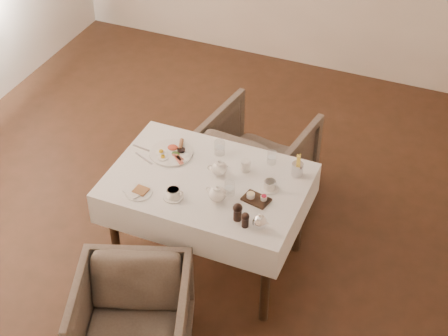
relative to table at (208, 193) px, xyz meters
name	(u,v)px	position (x,y,z in m)	size (l,w,h in m)	color
table	(208,193)	(0.00, 0.00, 0.00)	(1.28, 0.88, 0.75)	black
armchair_near	(134,320)	(-0.10, -0.90, -0.32)	(0.67, 0.69, 0.63)	#4F433A
armchair_far	(257,158)	(0.05, 0.82, -0.29)	(0.74, 0.76, 0.69)	#4F433A
breakfast_plate	(172,152)	(-0.33, 0.16, 0.13)	(0.30, 0.30, 0.04)	white
side_plate	(138,192)	(-0.35, -0.29, 0.12)	(0.19, 0.17, 0.02)	white
teapot_centre	(219,167)	(0.05, 0.08, 0.17)	(0.14, 0.11, 0.12)	white
teapot_front	(217,193)	(0.14, -0.16, 0.18)	(0.15, 0.12, 0.12)	white
creamer	(246,165)	(0.20, 0.18, 0.16)	(0.07, 0.07, 0.08)	white
teacup_near	(173,194)	(-0.13, -0.24, 0.15)	(0.13, 0.13, 0.06)	white
teacup_far	(270,185)	(0.40, 0.07, 0.14)	(0.12, 0.12, 0.06)	white
glass_left	(220,148)	(-0.03, 0.28, 0.17)	(0.07, 0.07, 0.10)	silver
glass_mid	(230,188)	(0.19, -0.08, 0.16)	(0.07, 0.07, 0.09)	silver
glass_right	(272,157)	(0.33, 0.32, 0.16)	(0.06, 0.06, 0.09)	silver
condiment_board	(256,198)	(0.36, -0.07, 0.13)	(0.19, 0.14, 0.04)	black
pepper_mill_left	(238,212)	(0.32, -0.27, 0.18)	(0.06, 0.06, 0.12)	black
pepper_mill_right	(245,220)	(0.38, -0.31, 0.17)	(0.05, 0.05, 0.11)	black
silver_pot	(260,221)	(0.47, -0.30, 0.18)	(0.11, 0.09, 0.12)	white
fries_cup	(298,166)	(0.52, 0.27, 0.19)	(0.08, 0.08, 0.16)	silver
cutlery_fork	(145,149)	(-0.52, 0.12, 0.12)	(0.02, 0.20, 0.00)	silver
cutlery_knife	(144,158)	(-0.48, 0.03, 0.12)	(0.01, 0.17, 0.00)	silver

